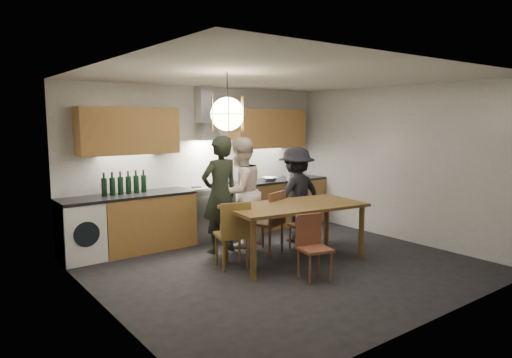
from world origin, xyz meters
TOP-DOWN VIEW (x-y plane):
  - ground at (0.00, 0.00)m, footprint 5.00×5.00m
  - room_shell at (0.00, 0.00)m, footprint 5.02×4.52m
  - counter_run at (0.02, 1.95)m, footprint 5.00×0.62m
  - range_stove at (0.00, 1.94)m, footprint 0.90×0.60m
  - wall_fixtures at (0.00, 2.07)m, footprint 4.30×0.54m
  - pendant_lamp at (-1.00, -0.10)m, footprint 0.43×0.43m
  - dining_table at (0.25, 0.08)m, footprint 2.09×1.24m
  - chair_back_left at (-0.64, 0.32)m, footprint 0.52×0.52m
  - chair_back_mid at (0.23, 0.58)m, footprint 0.55×0.55m
  - chair_back_right at (0.75, 0.37)m, footprint 0.40×0.40m
  - chair_front at (-0.03, -0.58)m, footprint 0.45×0.45m
  - person_left at (-0.34, 1.13)m, footprint 0.68×0.47m
  - person_mid at (0.10, 1.21)m, footprint 0.96×0.81m
  - person_right at (1.01, 0.89)m, footprint 1.03×0.61m
  - mixing_bowl at (1.23, 1.86)m, footprint 0.36×0.36m
  - stock_pot at (1.81, 1.93)m, footprint 0.22×0.22m
  - wine_bottles at (-1.50, 2.01)m, footprint 0.71×0.08m

SIDE VIEW (x-z plane):
  - ground at x=0.00m, z-range 0.00..0.00m
  - range_stove at x=0.00m, z-range -0.02..0.90m
  - counter_run at x=0.02m, z-range 0.00..0.90m
  - chair_back_right at x=0.75m, z-range 0.06..0.85m
  - chair_front at x=-0.03m, z-range 0.06..0.88m
  - chair_back_left at x=-0.64m, z-range 0.07..1.00m
  - chair_back_mid at x=0.23m, z-range 0.07..1.03m
  - dining_table at x=0.25m, z-range 0.32..1.16m
  - person_right at x=1.01m, z-range 0.00..1.58m
  - person_mid at x=0.10m, z-range 0.00..1.76m
  - person_left at x=-0.34m, z-range 0.00..1.79m
  - mixing_bowl at x=1.23m, z-range 0.90..0.97m
  - stock_pot at x=1.81m, z-range 0.90..1.04m
  - wine_bottles at x=-1.50m, z-range 0.90..1.25m
  - room_shell at x=0.00m, z-range 0.40..3.01m
  - wall_fixtures at x=0.00m, z-range 1.32..2.42m
  - pendant_lamp at x=-1.00m, z-range 1.75..2.45m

